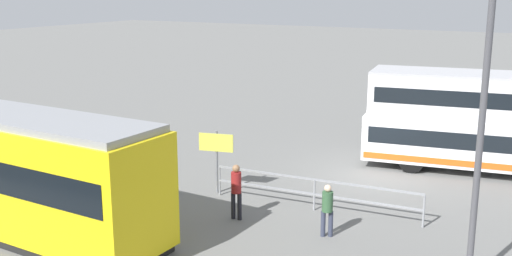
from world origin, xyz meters
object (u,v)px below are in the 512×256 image
at_px(pedestrian_crossing, 327,207).
at_px(street_lamp, 482,117).
at_px(double_decker_bus, 502,123).
at_px(pedestrian_near_railing, 236,188).
at_px(info_sign, 216,150).

relative_size(pedestrian_crossing, street_lamp, 0.22).
distance_m(double_decker_bus, street_lamp, 10.31).
height_order(pedestrian_near_railing, street_lamp, street_lamp).
bearing_deg(double_decker_bus, street_lamp, 94.05).
xyz_separation_m(pedestrian_crossing, street_lamp, (-4.17, 1.00, 3.31)).
relative_size(pedestrian_near_railing, info_sign, 0.79).
xyz_separation_m(pedestrian_crossing, info_sign, (4.88, -1.65, 0.68)).
height_order(double_decker_bus, street_lamp, street_lamp).
bearing_deg(pedestrian_near_railing, double_decker_bus, -125.18).
bearing_deg(pedestrian_crossing, double_decker_bus, -110.96).
height_order(pedestrian_crossing, info_sign, info_sign).
relative_size(pedestrian_near_railing, pedestrian_crossing, 1.12).
bearing_deg(double_decker_bus, pedestrian_crossing, 69.04).
xyz_separation_m(double_decker_bus, pedestrian_near_railing, (6.46, 9.17, -0.95)).
height_order(double_decker_bus, info_sign, double_decker_bus).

